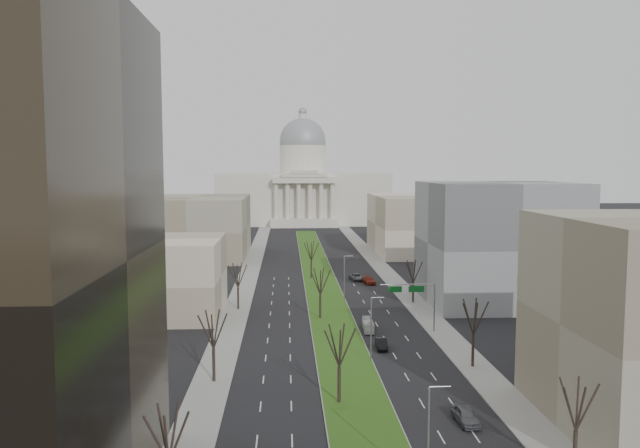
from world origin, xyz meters
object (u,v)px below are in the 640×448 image
object	(u,v)px
car_black	(381,344)
box_van	(368,325)
car_grey_near	(466,415)
car_red	(369,280)
car_grey_far	(356,277)

from	to	relation	value
car_black	box_van	distance (m)	10.42
box_van	car_grey_near	bearing A→B (deg)	-78.89
car_black	box_van	size ratio (longest dim) A/B	0.68
car_black	car_red	bearing A→B (deg)	87.66
car_grey_near	box_van	bearing A→B (deg)	94.95
car_grey_near	car_red	world-z (taller)	car_grey_near
car_black	box_van	xyz separation A→B (m)	(-0.64, 10.40, 0.18)
car_black	car_red	distance (m)	51.74
car_red	box_van	xyz separation A→B (m)	(-5.59, -41.10, 0.13)
car_black	car_grey_far	size ratio (longest dim) A/B	0.81
car_grey_near	car_black	world-z (taller)	car_grey_near
car_grey_near	car_grey_far	distance (m)	83.45
car_red	car_grey_far	xyz separation A→B (m)	(-2.38, 4.56, -0.01)
car_red	box_van	world-z (taller)	box_van
car_grey_far	car_black	bearing A→B (deg)	-100.94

